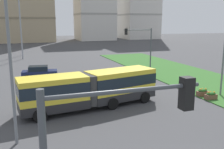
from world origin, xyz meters
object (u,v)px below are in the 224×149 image
(articulated_bus, at_px, (91,89))
(flower_planter_3, at_px, (211,95))
(car_navy_sedan, at_px, (39,72))
(flower_planter_4, at_px, (203,92))
(streetlight_left, at_px, (10,54))
(traffic_light_far_right, at_px, (142,44))

(articulated_bus, distance_m, flower_planter_3, 11.22)
(articulated_bus, bearing_deg, car_navy_sedan, 104.16)
(articulated_bus, relative_size, flower_planter_3, 10.93)
(car_navy_sedan, relative_size, flower_planter_3, 4.15)
(flower_planter_4, distance_m, streetlight_left, 18.22)
(car_navy_sedan, xyz_separation_m, traffic_light_far_right, (12.85, -3.63, 3.58))
(streetlight_left, bearing_deg, flower_planter_4, 15.01)
(traffic_light_far_right, bearing_deg, articulated_bus, -133.51)
(traffic_light_far_right, distance_m, streetlight_left, 21.30)
(flower_planter_3, bearing_deg, car_navy_sedan, 133.87)
(articulated_bus, bearing_deg, streetlight_left, -140.50)
(articulated_bus, xyz_separation_m, car_navy_sedan, (-3.42, 13.56, -0.90))
(articulated_bus, distance_m, car_navy_sedan, 14.01)
(articulated_bus, xyz_separation_m, flower_planter_3, (11.05, -1.50, -1.23))
(car_navy_sedan, height_order, flower_planter_3, car_navy_sedan)
(articulated_bus, height_order, flower_planter_3, articulated_bus)
(car_navy_sedan, xyz_separation_m, flower_planter_3, (14.47, -15.05, -0.33))
(flower_planter_4, bearing_deg, flower_planter_3, -90.00)
(flower_planter_4, bearing_deg, articulated_bus, 178.41)
(car_navy_sedan, xyz_separation_m, flower_planter_4, (14.47, -13.86, -0.33))
(car_navy_sedan, relative_size, traffic_light_far_right, 0.72)
(flower_planter_3, height_order, flower_planter_4, same)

